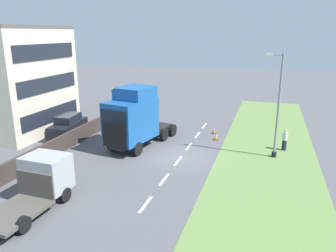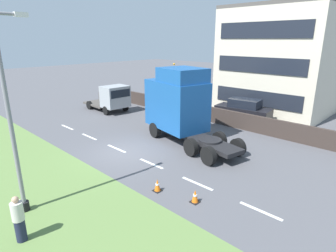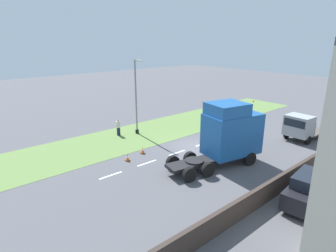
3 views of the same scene
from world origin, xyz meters
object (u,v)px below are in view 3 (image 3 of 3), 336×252
Objects in this scene: lorry_cab at (229,133)px; traffic_cone_lead at (143,150)px; parked_car at (309,189)px; flatbed_truck at (301,127)px; lamp_post at (136,101)px; pedestrian at (118,127)px; traffic_cone_trailing at (128,158)px.

traffic_cone_lead is (-5.81, -3.94, -2.14)m from lorry_cab.
parked_car reaches higher than traffic_cone_lead.
lamp_post is at bearing 44.55° from flatbed_truck.
pedestrian is (-17.92, -1.92, -0.13)m from parked_car.
lamp_post is at bearing 138.69° from traffic_cone_trailing.
parked_car is (5.39, -10.45, -0.37)m from flatbed_truck.
traffic_cone_lead is (5.45, -0.95, -0.54)m from pedestrian.
lorry_cab is 9.53m from flatbed_truck.
lamp_post reaches higher than flatbed_truck.
flatbed_truck is at bearing 66.31° from traffic_cone_trailing.
traffic_cone_trailing is (-5.36, -5.74, -2.14)m from lorry_cab.
pedestrian is at bearing -153.36° from lorry_cab.
lorry_cab is 10.58m from lamp_post.
parked_car is at bearing 0.59° from lamp_post.
lorry_cab is 1.73× the size of parked_car.
lorry_cab is 1.52× the size of flatbed_truck.
traffic_cone_lead is 1.00× the size of traffic_cone_trailing.
pedestrian is at bearing 47.00° from flatbed_truck.
flatbed_truck is at bearing 110.68° from parked_car.
parked_car is 12.91m from traffic_cone_trailing.
parked_car is 7.83× the size of traffic_cone_trailing.
flatbed_truck reaches higher than parked_car.
flatbed_truck is at bearing 42.18° from lamp_post.
traffic_cone_lead is at bearing -9.84° from pedestrian.
traffic_cone_trailing is (-12.02, -4.66, -0.67)m from parked_car.
flatbed_truck is 8.89× the size of traffic_cone_lead.
traffic_cone_trailing is (0.45, -1.79, 0.00)m from traffic_cone_lead.
pedestrian is at bearing 170.16° from traffic_cone_lead.
flatbed_truck is 1.14× the size of parked_car.
lorry_cab is at bearing 34.14° from traffic_cone_lead.
pedestrian is (-11.26, -3.00, -1.60)m from lorry_cab.
flatbed_truck reaches higher than pedestrian.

